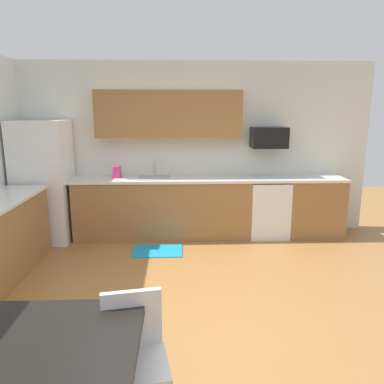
# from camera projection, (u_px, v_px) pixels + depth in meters

# --- Properties ---
(ground_plane) EXTENTS (12.00, 12.00, 0.00)m
(ground_plane) POSITION_uv_depth(u_px,v_px,m) (196.00, 312.00, 3.68)
(ground_plane) COLOR #9E6B38
(wall_back) EXTENTS (5.80, 0.10, 2.70)m
(wall_back) POSITION_uv_depth(u_px,v_px,m) (188.00, 149.00, 5.98)
(wall_back) COLOR silver
(wall_back) RESTS_ON ground
(cabinet_run_back) EXTENTS (2.69, 0.60, 0.90)m
(cabinet_run_back) POSITION_uv_depth(u_px,v_px,m) (163.00, 209.00, 5.82)
(cabinet_run_back) COLOR olive
(cabinet_run_back) RESTS_ON ground
(cabinet_run_back_right) EXTENTS (0.86, 0.60, 0.90)m
(cabinet_run_back_right) POSITION_uv_depth(u_px,v_px,m) (313.00, 207.00, 5.90)
(cabinet_run_back_right) COLOR olive
(cabinet_run_back_right) RESTS_ON ground
(countertop_back) EXTENTS (4.80, 0.64, 0.04)m
(countertop_back) POSITION_uv_depth(u_px,v_px,m) (189.00, 179.00, 5.73)
(countertop_back) COLOR silver
(countertop_back) RESTS_ON cabinet_run_back
(upper_cabinets_back) EXTENTS (2.20, 0.34, 0.70)m
(upper_cabinets_back) POSITION_uv_depth(u_px,v_px,m) (169.00, 114.00, 5.64)
(upper_cabinets_back) COLOR olive
(refrigerator) EXTENTS (0.76, 0.70, 1.81)m
(refrigerator) POSITION_uv_depth(u_px,v_px,m) (44.00, 182.00, 5.58)
(refrigerator) COLOR white
(refrigerator) RESTS_ON ground
(oven_range) EXTENTS (0.60, 0.60, 0.91)m
(oven_range) POSITION_uv_depth(u_px,v_px,m) (267.00, 207.00, 5.88)
(oven_range) COLOR white
(oven_range) RESTS_ON ground
(microwave) EXTENTS (0.54, 0.36, 0.32)m
(microwave) POSITION_uv_depth(u_px,v_px,m) (269.00, 138.00, 5.74)
(microwave) COLOR black
(sink_basin) EXTENTS (0.48, 0.40, 0.14)m
(sink_basin) POSITION_uv_depth(u_px,v_px,m) (154.00, 182.00, 5.72)
(sink_basin) COLOR #A5A8AD
(sink_basin) RESTS_ON countertop_back
(sink_faucet) EXTENTS (0.02, 0.02, 0.24)m
(sink_faucet) POSITION_uv_depth(u_px,v_px,m) (155.00, 170.00, 5.86)
(sink_faucet) COLOR #B2B5BA
(sink_faucet) RESTS_ON countertop_back
(dining_table) EXTENTS (1.40, 0.90, 0.75)m
(dining_table) POSITION_uv_depth(u_px,v_px,m) (8.00, 353.00, 1.99)
(dining_table) COLOR black
(dining_table) RESTS_ON ground
(chair_near_table) EXTENTS (0.46, 0.46, 0.85)m
(chair_near_table) POSITION_uv_depth(u_px,v_px,m) (134.00, 351.00, 2.30)
(chair_near_table) COLOR white
(chair_near_table) RESTS_ON ground
(floor_mat) EXTENTS (0.70, 0.50, 0.01)m
(floor_mat) POSITION_uv_depth(u_px,v_px,m) (158.00, 251.00, 5.28)
(floor_mat) COLOR #198CBF
(floor_mat) RESTS_ON ground
(kettle) EXTENTS (0.14, 0.14, 0.20)m
(kettle) POSITION_uv_depth(u_px,v_px,m) (117.00, 172.00, 5.72)
(kettle) COLOR #CC3372
(kettle) RESTS_ON countertop_back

